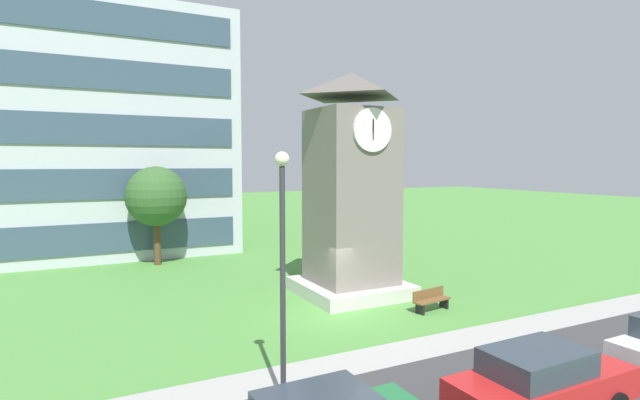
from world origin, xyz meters
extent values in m
plane|color=#4C893D|center=(0.00, 0.00, 0.00)|extent=(160.00, 160.00, 0.00)
cube|color=#9E9E99|center=(0.00, -4.41, 0.00)|extent=(120.00, 1.60, 0.01)
cube|color=#B7BCC6|center=(-7.55, 20.04, 8.00)|extent=(17.05, 10.66, 16.00)
cube|color=#384C60|center=(-7.55, 14.66, 1.60)|extent=(15.69, 0.10, 1.80)
cube|color=#384C60|center=(-7.55, 14.66, 4.80)|extent=(15.69, 0.10, 1.80)
cube|color=#384C60|center=(-7.55, 14.66, 8.00)|extent=(15.69, 0.10, 1.80)
cube|color=#384C60|center=(-7.55, 14.66, 11.20)|extent=(15.69, 0.10, 1.80)
cube|color=#384C60|center=(-7.55, 14.66, 14.40)|extent=(15.69, 0.10, 1.80)
cube|color=slate|center=(2.15, 2.36, 4.22)|extent=(3.37, 3.37, 8.44)
cube|color=beige|center=(2.15, 2.36, 0.30)|extent=(4.55, 4.55, 0.60)
pyramid|color=#5D5751|center=(2.15, 2.36, 9.53)|extent=(3.71, 3.71, 1.08)
cylinder|color=white|center=(2.15, 0.62, 7.43)|extent=(1.85, 0.12, 1.85)
cylinder|color=white|center=(3.90, 2.36, 7.43)|extent=(0.12, 1.85, 1.85)
cube|color=black|center=(2.15, 0.55, 7.60)|extent=(0.08, 0.07, 0.56)
cube|color=black|center=(2.15, 0.54, 7.43)|extent=(0.06, 0.06, 0.83)
cube|color=brown|center=(3.81, -1.40, 0.45)|extent=(1.85, 0.75, 0.06)
cube|color=brown|center=(3.78, -1.19, 0.68)|extent=(1.79, 0.33, 0.40)
cube|color=black|center=(3.10, -1.51, 0.23)|extent=(0.15, 0.44, 0.45)
cube|color=black|center=(4.52, -1.29, 0.23)|extent=(0.15, 0.44, 0.45)
cylinder|color=#333338|center=(-4.59, -5.79, 2.98)|extent=(0.14, 0.14, 5.96)
sphere|color=#F2EFCC|center=(-4.59, -5.79, 6.14)|extent=(0.36, 0.36, 0.36)
cylinder|color=#513823|center=(-4.76, 13.24, 1.42)|extent=(0.40, 0.40, 2.84)
sphere|color=#32592A|center=(-4.76, 13.24, 4.08)|extent=(3.55, 3.55, 3.55)
cube|color=red|center=(0.65, -9.20, 0.71)|extent=(4.76, 1.88, 0.76)
cube|color=#2D3842|center=(0.41, -9.21, 1.39)|extent=(2.39, 1.63, 0.60)
cylinder|color=black|center=(2.11, -8.29, 0.33)|extent=(0.66, 0.23, 0.66)
cylinder|color=black|center=(4.90, -8.51, 0.33)|extent=(0.66, 0.23, 0.66)
camera|label=1|loc=(-9.17, -16.91, 6.04)|focal=27.62mm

